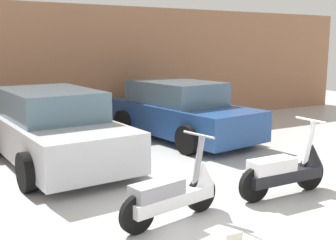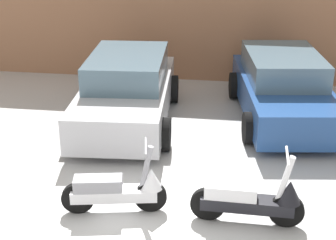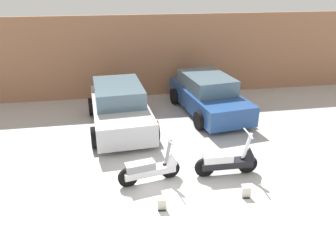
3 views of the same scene
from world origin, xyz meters
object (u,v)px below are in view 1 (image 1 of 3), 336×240
scooter_front_left (175,191)px  scooter_front_right (287,169)px  car_rear_left (54,129)px  car_rear_center (180,111)px

scooter_front_left → scooter_front_right: bearing=-11.5°
car_rear_left → car_rear_center: car_rear_left is taller
car_rear_center → car_rear_left: bearing=-85.9°
car_rear_center → scooter_front_left: bearing=-39.9°
scooter_front_right → car_rear_center: (0.64, 4.13, 0.25)m
scooter_front_left → scooter_front_right: 1.93m
scooter_front_left → car_rear_left: 3.50m
scooter_front_left → car_rear_left: (-0.63, 3.43, 0.28)m
scooter_front_left → scooter_front_right: size_ratio=0.96×
scooter_front_right → car_rear_left: bearing=127.6°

